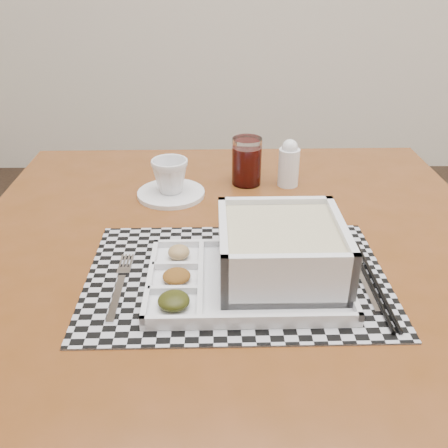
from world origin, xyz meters
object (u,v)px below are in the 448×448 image
(cup, at_px, (170,176))
(creamer_bottle, at_px, (289,164))
(serving_tray, at_px, (272,258))
(juice_glass, at_px, (247,163))
(dining_table, at_px, (234,279))

(cup, height_order, creamer_bottle, creamer_bottle)
(serving_tray, distance_m, juice_glass, 0.40)
(dining_table, distance_m, juice_glass, 0.31)
(creamer_bottle, bearing_deg, serving_tray, -101.02)
(dining_table, bearing_deg, cup, 122.39)
(cup, bearing_deg, juice_glass, 6.16)
(dining_table, relative_size, juice_glass, 9.45)
(dining_table, distance_m, serving_tray, 0.18)
(creamer_bottle, bearing_deg, cup, -168.25)
(serving_tray, xyz_separation_m, cup, (-0.19, 0.33, 0.00))
(juice_glass, xyz_separation_m, creamer_bottle, (0.10, -0.01, 0.00))
(dining_table, height_order, serving_tray, serving_tray)
(cup, xyz_separation_m, creamer_bottle, (0.27, 0.06, 0.01))
(creamer_bottle, bearing_deg, dining_table, -115.93)
(juice_glass, bearing_deg, cup, -158.82)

